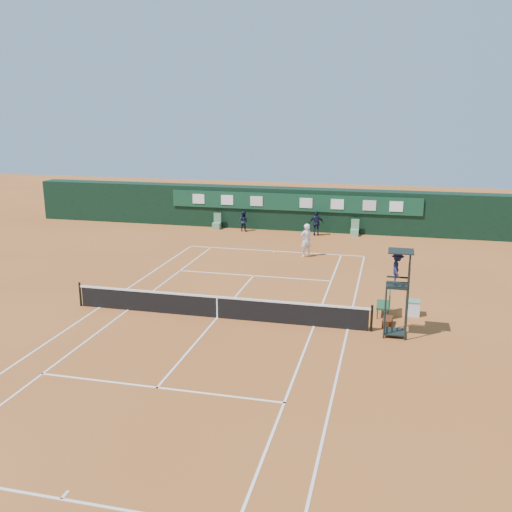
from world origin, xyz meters
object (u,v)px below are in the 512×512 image
at_px(player_bench, 386,302).
at_px(tennis_net, 217,306).
at_px(cooler, 413,308).
at_px(player, 306,240).
at_px(umpire_chair, 398,275).

bearing_deg(player_bench, tennis_net, -163.77).
xyz_separation_m(player_bench, cooler, (1.14, 0.30, -0.27)).
bearing_deg(player_bench, player, 118.16).
bearing_deg(cooler, player_bench, -165.18).
bearing_deg(player_bench, umpire_chair, -80.36).
bearing_deg(tennis_net, umpire_chair, -1.60).
relative_size(player_bench, cooler, 1.86).
bearing_deg(player, cooler, 83.57).
xyz_separation_m(tennis_net, cooler, (8.05, 2.31, -0.18)).
relative_size(tennis_net, cooler, 20.00).
relative_size(cooler, player, 0.32).
bearing_deg(player, umpire_chair, 74.07).
xyz_separation_m(umpire_chair, cooler, (0.76, 2.52, -2.13)).
distance_m(umpire_chair, cooler, 3.39).
xyz_separation_m(cooler, player, (-5.98, 8.74, 0.67)).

